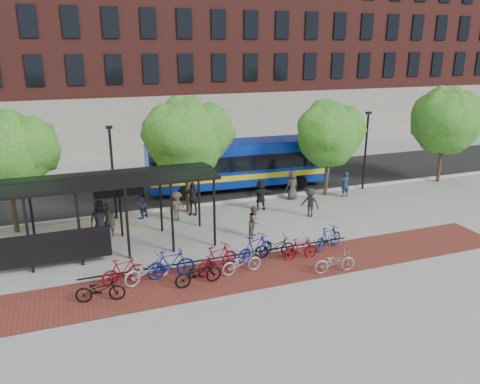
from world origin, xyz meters
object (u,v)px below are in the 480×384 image
object	(u,v)px
tree_c	(330,132)
bike_11	(328,238)
tree_b	(187,134)
pedestrian_3	(177,206)
pedestrian_5	(260,195)
bus_shelter	(95,188)
pedestrian_8	(255,221)
bike_3	(171,264)
pedestrian_7	(345,184)
bike_1	(123,271)
pedestrian_4	(193,198)
tree_a	(7,150)
bike_2	(147,269)
pedestrian_2	(140,203)
bike_5	(217,259)
bike_8	(275,247)
tree_d	(446,118)
bike_7	(255,248)
bike_10	(335,262)
bike_6	(242,262)
lamp_post_right	(366,148)
bike_9	(300,249)
bike_4	(198,273)
bus	(239,162)
lamp_post_left	(113,170)
pedestrian_9	(310,203)
pedestrian_1	(109,218)
pedestrian_6	(292,185)

from	to	relation	value
tree_c	bike_11	size ratio (longest dim) A/B	3.18
tree_b	tree_c	distance (m)	9.00
pedestrian_3	pedestrian_5	world-z (taller)	pedestrian_5
bus_shelter	pedestrian_8	size ratio (longest dim) A/B	6.54
bike_3	pedestrian_5	bearing A→B (deg)	-45.81
tree_c	pedestrian_7	world-z (taller)	tree_c
bike_1	pedestrian_4	bearing A→B (deg)	-45.99
tree_a	pedestrian_4	size ratio (longest dim) A/B	3.26
pedestrian_5	bike_2	bearing A→B (deg)	42.47
tree_a	bike_2	distance (m)	10.03
tree_c	pedestrian_2	distance (m)	12.22
bike_5	pedestrian_4	bearing A→B (deg)	-28.61
bike_8	tree_d	bearing A→B (deg)	-61.04
bike_7	pedestrian_2	distance (m)	8.21
tree_c	bike_10	size ratio (longest dim) A/B	3.26
bike_6	pedestrian_3	bearing A→B (deg)	3.32
tree_a	bike_3	bearing A→B (deg)	-50.61
lamp_post_right	bike_9	distance (m)	12.29
bike_3	pedestrian_4	bearing A→B (deg)	-21.51
bike_11	pedestrian_2	size ratio (longest dim) A/B	1.09
bike_10	bike_2	bearing A→B (deg)	80.99
bike_4	bike_3	bearing A→B (deg)	35.68
bus	bike_2	world-z (taller)	bus
lamp_post_left	bike_5	size ratio (longest dim) A/B	2.46
bike_9	pedestrian_4	size ratio (longest dim) A/B	0.87
lamp_post_left	lamp_post_right	bearing A→B (deg)	0.00
bike_7	pedestrian_9	bearing A→B (deg)	-70.75
tree_b	bike_10	size ratio (longest dim) A/B	3.56
bus_shelter	pedestrian_5	xyz separation A→B (m)	(9.15, 2.64, -2.10)
bus_shelter	tree_d	size ratio (longest dim) A/B	1.62
lamp_post_left	pedestrian_8	xyz separation A→B (m)	(6.17, -5.10, -1.94)
tree_b	bike_6	size ratio (longest dim) A/B	3.61
tree_d	bike_4	xyz separation A→B (m)	(-19.86, -8.64, -3.96)
bus_shelter	bike_1	bearing A→B (deg)	-80.48
pedestrian_1	lamp_post_left	bearing A→B (deg)	-70.79
pedestrian_1	pedestrian_6	bearing A→B (deg)	-137.20
bus_shelter	pedestrian_7	world-z (taller)	bus_shelter
bike_9	bike_4	bearing A→B (deg)	101.69
lamp_post_left	pedestrian_6	xyz separation A→B (m)	(10.61, -0.33, -1.85)
pedestrian_3	pedestrian_7	size ratio (longest dim) A/B	1.01
tree_d	tree_b	bearing A→B (deg)	-180.00
bus	bike_3	bearing A→B (deg)	-119.69
bike_6	pedestrian_9	distance (m)	7.78
bus_shelter	pedestrian_6	bearing A→B (deg)	17.68
bike_3	pedestrian_1	distance (m)	5.75
tree_b	bike_9	world-z (taller)	tree_b
bike_2	bike_10	world-z (taller)	bike_2
tree_c	bike_4	bearing A→B (deg)	-141.48
bike_4	pedestrian_4	size ratio (longest dim) A/B	1.03
lamp_post_left	bike_11	bearing A→B (deg)	-40.85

